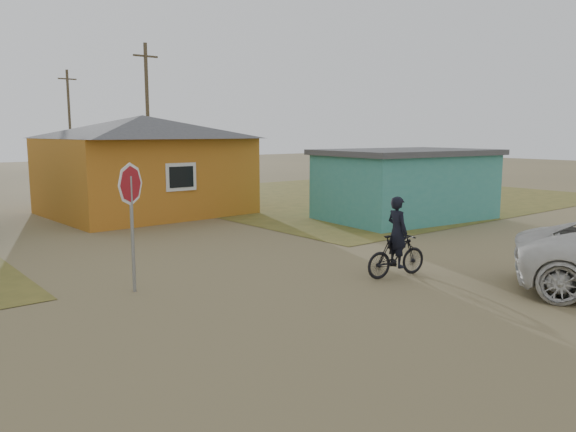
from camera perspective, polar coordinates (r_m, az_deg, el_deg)
The scene contains 9 objects.
ground at distance 10.54m, azimuth 6.28°, elevation -9.39°, with size 120.00×120.00×0.00m, color olive.
grass_ne at distance 29.32m, azimuth 7.47°, elevation 2.11°, with size 20.00×18.00×0.00m, color olive.
house_yellow at distance 23.17m, azimuth -14.42°, elevation 5.20°, with size 7.72×6.76×3.90m.
shed_turquoise at distance 21.55m, azimuth 11.84°, elevation 3.21°, with size 6.71×4.93×2.60m.
house_beige_east at distance 50.08m, azimuth -19.14°, elevation 6.46°, with size 6.95×6.05×3.60m.
utility_pole_near at distance 32.10m, azimuth -14.07°, elevation 9.87°, with size 1.40×0.20×8.00m.
utility_pole_far at distance 47.36m, azimuth -21.31°, elevation 9.02°, with size 1.40×0.20×8.00m.
stop_sign at distance 11.64m, azimuth -15.67°, elevation 1.75°, with size 0.85×0.22×2.64m.
cyclist at distance 12.84m, azimuth 10.99°, elevation -3.18°, with size 1.67×0.72×1.83m.
Camera 1 is at (-7.17, -7.02, 3.23)m, focal length 35.00 mm.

